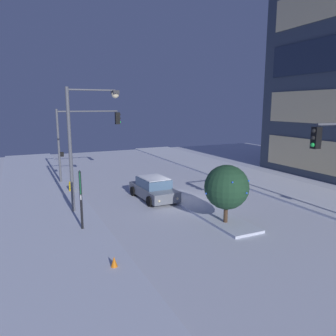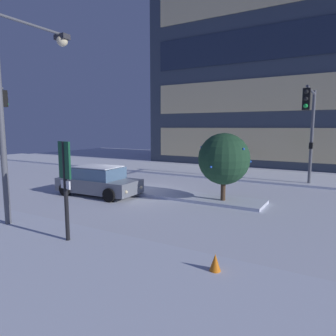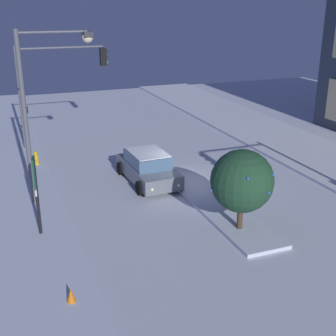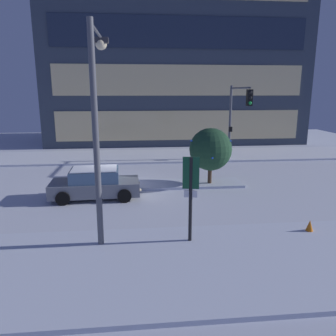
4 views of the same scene
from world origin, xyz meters
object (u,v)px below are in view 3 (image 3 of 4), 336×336
fire_hydrant (36,159)px  construction_cone (71,297)px  parking_info_sign (36,187)px  car_near (148,168)px  street_lamp_arched (45,93)px  decorated_tree_median (242,181)px  traffic_light_corner_near_left (55,77)px

fire_hydrant → construction_cone: bearing=-1.4°
fire_hydrant → parking_info_sign: 8.10m
construction_cone → fire_hydrant: bearing=178.6°
car_near → street_lamp_arched: size_ratio=0.61×
parking_info_sign → decorated_tree_median: bearing=-7.5°
car_near → decorated_tree_median: 6.45m
traffic_light_corner_near_left → street_lamp_arched: (8.08, -1.50, 0.60)m
decorated_tree_median → construction_cone: decorated_tree_median is taller
car_near → street_lamp_arched: bearing=-82.3°
car_near → decorated_tree_median: size_ratio=1.38×
fire_hydrant → construction_cone: 12.44m
street_lamp_arched → construction_cone: bearing=-93.5°
decorated_tree_median → parking_info_sign: bearing=-108.0°
car_near → street_lamp_arched: (0.81, -4.57, 4.05)m
decorated_tree_median → construction_cone: bearing=-71.6°
decorated_tree_median → fire_hydrant: bearing=-148.0°
car_near → decorated_tree_median: bearing=12.1°
decorated_tree_median → construction_cone: (2.23, -6.70, -1.77)m
fire_hydrant → parking_info_sign: parking_info_sign is taller
parking_info_sign → traffic_light_corner_near_left: bearing=88.2°
street_lamp_arched → fire_hydrant: street_lamp_arched is taller
street_lamp_arched → decorated_tree_median: bearing=-40.0°
car_near → parking_info_sign: bearing=-57.4°
traffic_light_corner_near_left → parking_info_sign: size_ratio=1.95×
street_lamp_arched → decorated_tree_median: size_ratio=2.25×
parking_info_sign → construction_cone: size_ratio=5.58×
traffic_light_corner_near_left → parking_info_sign: traffic_light_corner_near_left is taller
traffic_light_corner_near_left → construction_cone: 16.21m
car_near → fire_hydrant: size_ratio=5.22×
car_near → fire_hydrant: bearing=-132.6°
parking_info_sign → fire_hydrant: bearing=95.7°
car_near → street_lamp_arched: street_lamp_arched is taller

